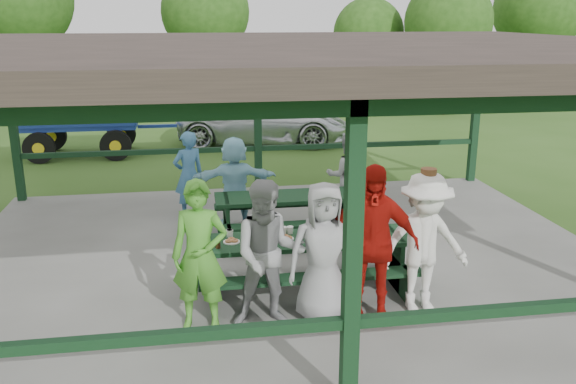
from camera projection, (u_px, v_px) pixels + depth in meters
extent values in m
plane|color=#31571B|center=(286.00, 263.00, 9.44)|extent=(90.00, 90.00, 0.00)
cube|color=slate|center=(286.00, 260.00, 9.43)|extent=(10.00, 8.00, 0.10)
cube|color=black|center=(352.00, 261.00, 5.39)|extent=(0.15, 0.15, 3.00)
cube|color=black|center=(13.00, 126.00, 11.87)|extent=(0.15, 0.15, 3.00)
cube|color=black|center=(258.00, 120.00, 12.60)|extent=(0.15, 0.15, 3.00)
cube|color=black|center=(476.00, 114.00, 13.32)|extent=(0.15, 0.15, 3.00)
cube|color=black|center=(77.00, 344.00, 5.20)|extent=(4.65, 0.10, 0.10)
cube|color=black|center=(141.00, 152.00, 12.40)|extent=(4.65, 0.10, 0.10)
cube|color=black|center=(369.00, 145.00, 13.13)|extent=(4.65, 0.10, 0.10)
cube|color=black|center=(357.00, 103.00, 5.00)|extent=(9.80, 0.15, 0.20)
cube|color=black|center=(257.00, 51.00, 12.20)|extent=(9.80, 0.15, 0.20)
cube|color=#2D2520|center=(286.00, 50.00, 8.54)|extent=(10.60, 8.60, 0.24)
cube|color=black|center=(305.00, 240.00, 8.09)|extent=(2.85, 0.75, 0.06)
cube|color=black|center=(313.00, 278.00, 7.64)|extent=(2.85, 0.28, 0.05)
cube|color=black|center=(298.00, 246.00, 8.69)|extent=(2.85, 0.28, 0.05)
cube|color=black|center=(211.00, 270.00, 7.99)|extent=(0.06, 0.70, 0.75)
cube|color=black|center=(394.00, 259.00, 8.37)|extent=(0.06, 0.70, 0.75)
cube|color=black|center=(212.00, 281.00, 8.04)|extent=(0.06, 1.39, 0.45)
cube|color=black|center=(393.00, 269.00, 8.41)|extent=(0.06, 1.39, 0.45)
cube|color=black|center=(289.00, 197.00, 10.00)|extent=(2.40, 0.75, 0.06)
cube|color=black|center=(294.00, 225.00, 9.55)|extent=(2.40, 0.28, 0.05)
cube|color=black|center=(284.00, 204.00, 10.61)|extent=(2.40, 0.28, 0.05)
cube|color=black|center=(227.00, 220.00, 9.94)|extent=(0.06, 0.70, 0.75)
cube|color=black|center=(348.00, 214.00, 10.25)|extent=(0.06, 0.70, 0.75)
cube|color=black|center=(227.00, 229.00, 9.98)|extent=(0.06, 1.39, 0.45)
cube|color=black|center=(348.00, 222.00, 10.29)|extent=(0.06, 1.39, 0.45)
cylinder|color=white|center=(232.00, 242.00, 7.93)|extent=(0.22, 0.22, 0.01)
torus|color=#A16339|center=(229.00, 241.00, 7.90)|extent=(0.10, 0.10, 0.03)
torus|color=#A16339|center=(235.00, 241.00, 7.91)|extent=(0.10, 0.10, 0.03)
torus|color=#A16339|center=(231.00, 239.00, 7.97)|extent=(0.10, 0.10, 0.03)
cylinder|color=white|center=(286.00, 239.00, 8.04)|extent=(0.22, 0.22, 0.01)
torus|color=#A16339|center=(283.00, 238.00, 8.01)|extent=(0.10, 0.10, 0.03)
torus|color=#A16339|center=(289.00, 237.00, 8.02)|extent=(0.10, 0.10, 0.03)
torus|color=#A16339|center=(285.00, 236.00, 8.07)|extent=(0.10, 0.10, 0.03)
cylinder|color=white|center=(339.00, 236.00, 8.15)|extent=(0.22, 0.22, 0.01)
torus|color=#A16339|center=(336.00, 235.00, 8.11)|extent=(0.10, 0.10, 0.03)
torus|color=#A16339|center=(342.00, 234.00, 8.13)|extent=(0.10, 0.10, 0.03)
torus|color=#A16339|center=(338.00, 233.00, 8.18)|extent=(0.10, 0.10, 0.03)
cylinder|color=white|center=(379.00, 233.00, 8.23)|extent=(0.22, 0.22, 0.01)
torus|color=#A16339|center=(377.00, 233.00, 8.20)|extent=(0.10, 0.10, 0.03)
torus|color=#A16339|center=(382.00, 232.00, 8.21)|extent=(0.10, 0.10, 0.03)
torus|color=#A16339|center=(378.00, 231.00, 8.27)|extent=(0.10, 0.10, 0.03)
cylinder|color=#381E0F|center=(218.00, 244.00, 7.72)|extent=(0.06, 0.06, 0.10)
cylinder|color=#381E0F|center=(218.00, 244.00, 7.72)|extent=(0.06, 0.06, 0.10)
cylinder|color=#381E0F|center=(268.00, 241.00, 7.82)|extent=(0.06, 0.06, 0.10)
cylinder|color=#381E0F|center=(283.00, 241.00, 7.85)|extent=(0.06, 0.06, 0.10)
cylinder|color=#381E0F|center=(327.00, 238.00, 7.93)|extent=(0.06, 0.06, 0.10)
cylinder|color=#381E0F|center=(335.00, 238.00, 7.95)|extent=(0.06, 0.06, 0.10)
cone|color=white|center=(230.00, 233.00, 8.10)|extent=(0.09, 0.09, 0.10)
cone|color=white|center=(230.00, 233.00, 8.11)|extent=(0.09, 0.09, 0.10)
cone|color=white|center=(284.00, 230.00, 8.21)|extent=(0.09, 0.09, 0.10)
cone|color=white|center=(290.00, 230.00, 8.23)|extent=(0.09, 0.09, 0.10)
cone|color=white|center=(334.00, 228.00, 8.32)|extent=(0.09, 0.09, 0.10)
imported|color=#49982B|center=(200.00, 256.00, 7.07)|extent=(0.73, 0.56, 1.81)
imported|color=gray|center=(269.00, 254.00, 7.13)|extent=(0.91, 0.73, 1.80)
imported|color=#949497|center=(323.00, 253.00, 7.24)|extent=(0.87, 0.58, 1.74)
imported|color=#A6120B|center=(371.00, 244.00, 7.25)|extent=(1.22, 0.71, 1.96)
imported|color=silver|center=(424.00, 244.00, 7.47)|extent=(1.19, 0.73, 1.79)
cylinder|color=brown|center=(428.00, 178.00, 7.24)|extent=(0.34, 0.34, 0.02)
cylinder|color=brown|center=(429.00, 173.00, 7.22)|extent=(0.20, 0.20, 0.11)
imported|color=#93CEE4|center=(235.00, 181.00, 10.63)|extent=(1.50, 0.54, 1.60)
imported|color=teal|center=(189.00, 175.00, 11.04)|extent=(0.69, 0.59, 1.61)
imported|color=gray|center=(347.00, 175.00, 11.11)|extent=(0.81, 0.66, 1.55)
imported|color=silver|center=(263.00, 119.00, 18.06)|extent=(5.34, 3.09, 1.40)
cube|color=navy|center=(81.00, 124.00, 16.40)|extent=(2.98, 1.50, 0.13)
cube|color=navy|center=(75.00, 119.00, 15.62)|extent=(2.97, 0.08, 0.42)
cube|color=navy|center=(84.00, 110.00, 17.03)|extent=(2.97, 0.08, 0.42)
cube|color=navy|center=(22.00, 116.00, 16.09)|extent=(0.07, 1.48, 0.42)
cube|color=navy|center=(137.00, 113.00, 16.56)|extent=(0.07, 1.48, 0.42)
cylinder|color=black|center=(39.00, 148.00, 15.62)|extent=(0.81, 0.20, 0.81)
cylinder|color=yellow|center=(39.00, 148.00, 15.62)|extent=(0.30, 0.24, 0.30)
cylinder|color=black|center=(52.00, 136.00, 17.12)|extent=(0.81, 0.20, 0.81)
cylinder|color=yellow|center=(52.00, 136.00, 17.12)|extent=(0.30, 0.24, 0.30)
cylinder|color=black|center=(116.00, 145.00, 15.92)|extent=(0.81, 0.20, 0.81)
cylinder|color=yellow|center=(116.00, 145.00, 15.92)|extent=(0.30, 0.24, 0.30)
cylinder|color=black|center=(121.00, 134.00, 17.42)|extent=(0.81, 0.20, 0.81)
cylinder|color=yellow|center=(121.00, 134.00, 17.42)|extent=(0.30, 0.24, 0.30)
cube|color=navy|center=(157.00, 126.00, 16.74)|extent=(1.06, 0.09, 0.08)
cone|color=#F2590C|center=(19.00, 112.00, 16.05)|extent=(0.02, 0.42, 0.42)
cylinder|color=black|center=(25.00, 73.00, 22.74)|extent=(0.36, 0.36, 3.15)
cylinder|color=black|center=(208.00, 72.00, 25.37)|extent=(0.36, 0.36, 2.79)
sphere|color=#214813|center=(205.00, 12.00, 24.70)|extent=(3.58, 3.58, 3.58)
cylinder|color=black|center=(367.00, 81.00, 24.68)|extent=(0.36, 0.36, 2.18)
sphere|color=#214813|center=(369.00, 33.00, 24.15)|extent=(2.79, 2.79, 2.79)
cylinder|color=black|center=(444.00, 81.00, 23.07)|extent=(0.36, 0.36, 2.52)
sphere|color=#214813|center=(448.00, 22.00, 22.46)|extent=(3.23, 3.23, 3.23)
cylinder|color=black|center=(532.00, 70.00, 25.70)|extent=(0.36, 0.36, 2.86)
sphere|color=#214813|center=(539.00, 9.00, 25.01)|extent=(3.67, 3.67, 3.67)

